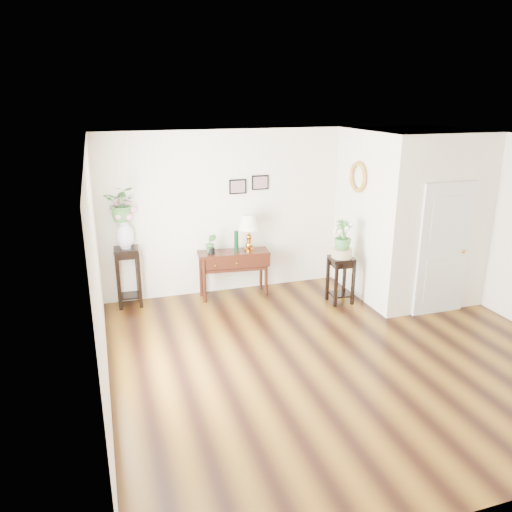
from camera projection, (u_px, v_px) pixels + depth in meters
name	position (u px, v px, depth m)	size (l,w,h in m)	color
floor	(340.00, 354.00, 6.72)	(6.00, 5.50, 0.02)	brown
ceiling	(353.00, 142.00, 5.86)	(6.00, 5.50, 0.02)	white
wall_back	(273.00, 210.00, 8.78)	(6.00, 0.02, 2.80)	white
wall_left	(98.00, 281.00, 5.42)	(0.02, 5.50, 2.80)	white
partition	(408.00, 214.00, 8.50)	(1.80, 1.95, 2.80)	white
door	(444.00, 250.00, 7.71)	(0.90, 0.05, 2.10)	silver
art_print_left	(238.00, 187.00, 8.44)	(0.30, 0.02, 0.25)	black
art_print_right	(260.00, 183.00, 8.54)	(0.30, 0.02, 0.25)	black
wall_ornament	(358.00, 177.00, 8.15)	(0.51, 0.51, 0.07)	#AD7D26
console_table	(234.00, 274.00, 8.56)	(1.20, 0.40, 0.80)	#34140B
table_lamp	(249.00, 230.00, 8.41)	(0.36, 0.36, 0.63)	#C17B23
green_vase	(236.00, 242.00, 8.40)	(0.07, 0.07, 0.36)	black
potted_plant	(211.00, 244.00, 8.28)	(0.18, 0.15, 0.33)	#42803C
plant_stand_a	(128.00, 277.00, 8.15)	(0.38, 0.38, 0.99)	black
porcelain_vase	(125.00, 235.00, 7.93)	(0.29, 0.29, 0.50)	white
lily_arrangement	(122.00, 206.00, 7.79)	(0.52, 0.45, 0.57)	#42803C
plant_stand_b	(340.00, 280.00, 8.30)	(0.37, 0.37, 0.79)	black
ceramic_bowl	(342.00, 253.00, 8.15)	(0.33, 0.33, 0.15)	beige
narcissus	(343.00, 235.00, 8.06)	(0.28, 0.28, 0.50)	#42803C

